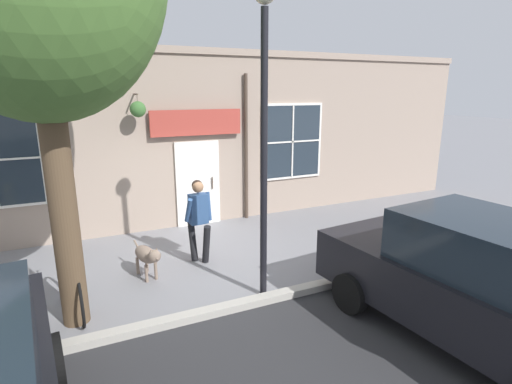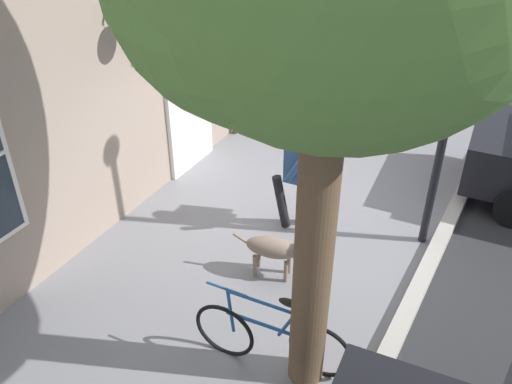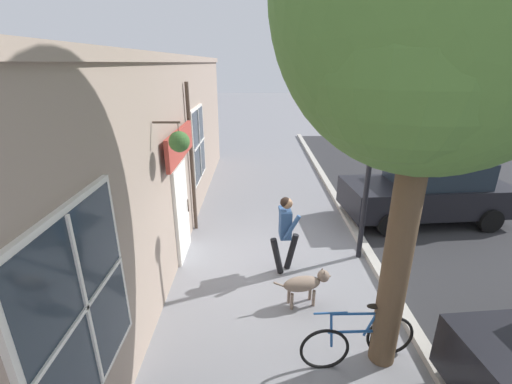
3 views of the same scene
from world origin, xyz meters
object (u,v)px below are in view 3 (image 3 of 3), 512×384
pedestrian_walking (286,228)px  leaning_bicycle (359,340)px  parked_car_mid_block (429,190)px  street_tree_by_curb (439,2)px  dog_on_leash (307,283)px  street_lamp (377,116)px

pedestrian_walking → leaning_bicycle: 2.56m
pedestrian_walking → parked_car_mid_block: 4.77m
leaning_bicycle → street_tree_by_curb: bearing=-2.5°
leaning_bicycle → parked_car_mid_block: (3.18, 4.83, 0.50)m
dog_on_leash → parked_car_mid_block: bearing=43.5°
street_tree_by_curb → street_lamp: street_tree_by_curb is taller
dog_on_leash → pedestrian_walking: bearing=105.4°
leaning_bicycle → street_lamp: street_lamp is taller
leaning_bicycle → parked_car_mid_block: size_ratio=0.39×
dog_on_leash → street_tree_by_curb: street_tree_by_curb is taller
leaning_bicycle → pedestrian_walking: bearing=110.6°
dog_on_leash → street_lamp: 3.44m
street_tree_by_curb → street_lamp: (0.53, 2.89, -1.53)m
street_tree_by_curb → pedestrian_walking: bearing=117.1°
street_lamp → leaning_bicycle: bearing=-106.4°
parked_car_mid_block → leaning_bicycle: bearing=-123.3°
street_tree_by_curb → parked_car_mid_block: size_ratio=1.51×
street_tree_by_curb → leaning_bicycle: street_tree_by_curb is taller
street_tree_by_curb → street_lamp: bearing=79.7°
leaning_bicycle → street_lamp: (0.85, 2.87, 2.74)m
parked_car_mid_block → pedestrian_walking: bearing=-148.2°
pedestrian_walking → street_tree_by_curb: street_tree_by_curb is taller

